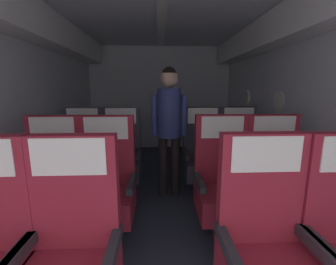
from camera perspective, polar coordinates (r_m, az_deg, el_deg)
ground at (r=2.70m, az=-1.04°, el=-18.84°), size 3.31×5.84×0.02m
fuselage_shell at (r=2.61m, az=-1.31°, el=16.98°), size 3.19×5.49×2.28m
seat_a_left_aisle at (r=1.45m, az=-23.37°, el=-27.11°), size 0.51×0.47×1.10m
seat_a_right_window at (r=1.49m, az=23.55°, el=-25.88°), size 0.51×0.47×1.10m
seat_b_left_window at (r=2.31m, az=-26.92°, el=-12.44°), size 0.51×0.47×1.10m
seat_b_left_aisle at (r=2.15m, az=-15.14°, el=-13.36°), size 0.51×0.47×1.10m
seat_b_right_aisle at (r=2.35m, az=25.19°, el=-11.89°), size 0.51×0.47×1.10m
seat_b_right_window at (r=2.18m, az=13.60°, el=-12.90°), size 0.51×0.47×1.10m
seat_c_left_window at (r=3.07m, az=-20.60°, el=-6.19°), size 0.51×0.47×1.10m
seat_c_left_aisle at (r=2.96m, az=-11.66°, el=-6.30°), size 0.51×0.47×1.10m
seat_c_right_aisle at (r=3.10m, az=17.42°, el=-5.79°), size 0.51×0.47×1.10m
seat_c_right_window at (r=2.96m, az=8.77°, el=-6.18°), size 0.51×0.47×1.10m
flight_attendant at (r=2.75m, az=0.29°, el=3.55°), size 0.43×0.28×1.59m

